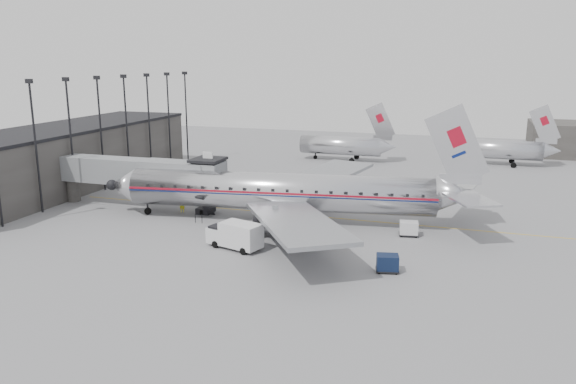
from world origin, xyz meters
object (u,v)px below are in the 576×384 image
baggage_cart_white (409,228)px  service_van (235,235)px  ramp_worker (182,205)px  airliner (288,192)px  baggage_cart_navy (387,263)px

baggage_cart_white → service_van: bearing=-158.3°
service_van → ramp_worker: service_van is taller
airliner → service_van: bearing=-109.1°
service_van → baggage_cart_white: (15.16, 8.87, -0.55)m
service_van → baggage_cart_navy: 14.61m
baggage_cart_navy → ramp_worker: (-25.37, 11.50, 0.08)m
airliner → baggage_cart_white: size_ratio=19.93×
baggage_cart_navy → baggage_cart_white: (0.65, 10.50, 0.00)m
service_van → baggage_cart_navy: bearing=10.3°
airliner → baggage_cart_navy: (12.55, -11.74, -2.52)m
airliner → ramp_worker: size_ratio=23.78×
baggage_cart_white → ramp_worker: ramp_worker is taller
baggage_cart_white → ramp_worker: (-26.02, 1.00, 0.08)m
service_van → baggage_cart_white: service_van is taller
airliner → baggage_cart_navy: airliner is taller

